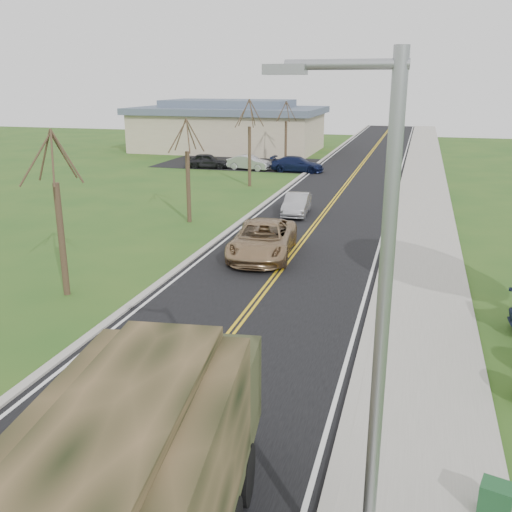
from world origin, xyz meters
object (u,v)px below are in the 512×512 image
at_px(military_truck, 139,482).
at_px(utility_box_far, 496,500).
at_px(suv_champagne, 263,239).
at_px(sedan_silver, 297,204).

distance_m(military_truck, utility_box_far, 6.43).
bearing_deg(suv_champagne, sedan_silver, 85.87).
height_order(suv_champagne, sedan_silver, suv_champagne).
bearing_deg(sedan_silver, military_truck, -86.86).
height_order(military_truck, sedan_silver, military_truck).
bearing_deg(utility_box_far, sedan_silver, 124.90).
bearing_deg(utility_box_far, suv_champagne, 134.33).
distance_m(suv_champagne, utility_box_far, 16.83).
relative_size(suv_champagne, utility_box_far, 8.74).
bearing_deg(suv_champagne, utility_box_far, -66.27).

